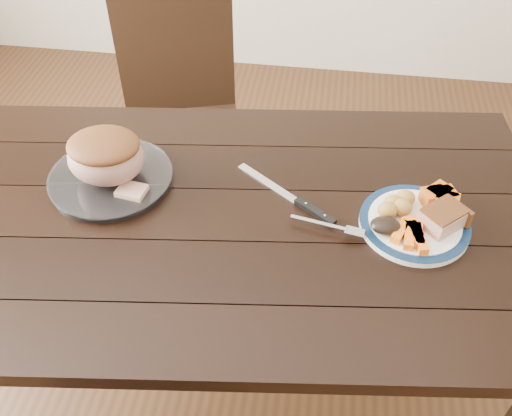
# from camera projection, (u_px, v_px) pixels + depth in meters

# --- Properties ---
(ground) EXTENTS (4.00, 4.00, 0.00)m
(ground) POSITION_uv_depth(u_px,v_px,m) (233.00, 372.00, 1.92)
(ground) COLOR #472B16
(ground) RESTS_ON ground
(dining_table) EXTENTS (1.70, 1.08, 0.75)m
(dining_table) POSITION_uv_depth(u_px,v_px,m) (226.00, 239.00, 1.46)
(dining_table) COLOR black
(dining_table) RESTS_ON ground
(chair_far) EXTENTS (0.53, 0.53, 0.93)m
(chair_far) POSITION_uv_depth(u_px,v_px,m) (182.00, 110.00, 2.10)
(chair_far) COLOR black
(chair_far) RESTS_ON ground
(dinner_plate) EXTENTS (0.26, 0.26, 0.02)m
(dinner_plate) POSITION_uv_depth(u_px,v_px,m) (414.00, 224.00, 1.36)
(dinner_plate) COLOR white
(dinner_plate) RESTS_ON dining_table
(plate_rim) EXTENTS (0.26, 0.26, 0.02)m
(plate_rim) POSITION_uv_depth(u_px,v_px,m) (415.00, 222.00, 1.35)
(plate_rim) COLOR #0C213C
(plate_rim) RESTS_ON dinner_plate
(serving_platter) EXTENTS (0.31, 0.31, 0.02)m
(serving_platter) POSITION_uv_depth(u_px,v_px,m) (111.00, 179.00, 1.47)
(serving_platter) COLOR white
(serving_platter) RESTS_ON dining_table
(pork_slice) EXTENTS (0.12, 0.12, 0.04)m
(pork_slice) POSITION_uv_depth(u_px,v_px,m) (442.00, 218.00, 1.32)
(pork_slice) COLOR tan
(pork_slice) RESTS_ON dinner_plate
(roasted_potatoes) EXTENTS (0.09, 0.09, 0.04)m
(roasted_potatoes) POSITION_uv_depth(u_px,v_px,m) (397.00, 205.00, 1.36)
(roasted_potatoes) COLOR gold
(roasted_potatoes) RESTS_ON dinner_plate
(carrot_batons) EXTENTS (0.08, 0.11, 0.02)m
(carrot_batons) POSITION_uv_depth(u_px,v_px,m) (413.00, 234.00, 1.30)
(carrot_batons) COLOR orange
(carrot_batons) RESTS_ON dinner_plate
(pumpkin_wedges) EXTENTS (0.09, 0.09, 0.04)m
(pumpkin_wedges) POSITION_uv_depth(u_px,v_px,m) (440.00, 198.00, 1.38)
(pumpkin_wedges) COLOR orange
(pumpkin_wedges) RESTS_ON dinner_plate
(dark_mushroom) EXTENTS (0.07, 0.05, 0.03)m
(dark_mushroom) POSITION_uv_depth(u_px,v_px,m) (385.00, 226.00, 1.31)
(dark_mushroom) COLOR black
(dark_mushroom) RESTS_ON dinner_plate
(fork) EXTENTS (0.18, 0.05, 0.00)m
(fork) POSITION_uv_depth(u_px,v_px,m) (333.00, 227.00, 1.33)
(fork) COLOR silver
(fork) RESTS_ON dinner_plate
(roast_joint) EXTENTS (0.19, 0.17, 0.13)m
(roast_joint) POSITION_uv_depth(u_px,v_px,m) (106.00, 158.00, 1.42)
(roast_joint) COLOR #A77266
(roast_joint) RESTS_ON serving_platter
(cut_slice) EXTENTS (0.08, 0.07, 0.02)m
(cut_slice) POSITION_uv_depth(u_px,v_px,m) (132.00, 191.00, 1.41)
(cut_slice) COLOR tan
(cut_slice) RESTS_ON serving_platter
(carving_knife) EXTENTS (0.27, 0.21, 0.01)m
(carving_knife) POSITION_uv_depth(u_px,v_px,m) (303.00, 204.00, 1.41)
(carving_knife) COLOR silver
(carving_knife) RESTS_ON dining_table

